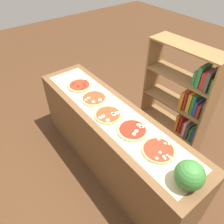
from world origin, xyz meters
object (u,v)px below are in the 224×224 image
at_px(pizza_pepperoni_0, 80,85).
at_px(pizza_mozzarella_3, 132,130).
at_px(bookshelf, 184,110).
at_px(pizza_mozzarella_2, 108,115).
at_px(watermelon, 189,175).
at_px(pizza_mushroom_4, 159,150).
at_px(pizza_mozzarella_1, 94,98).

height_order(pizza_pepperoni_0, pizza_mozzarella_3, pizza_pepperoni_0).
bearing_deg(pizza_mozzarella_3, bookshelf, 91.05).
relative_size(pizza_mozzarella_2, watermelon, 1.26).
relative_size(pizza_mozzarella_3, watermelon, 1.33).
relative_size(pizza_mozzarella_3, pizza_mushroom_4, 1.02).
bearing_deg(bookshelf, pizza_mozzarella_3, -88.95).
bearing_deg(pizza_pepperoni_0, pizza_mozzarella_2, -4.07).
relative_size(pizza_mozzarella_2, bookshelf, 0.20).
bearing_deg(pizza_pepperoni_0, pizza_mozzarella_1, -0.94).
relative_size(pizza_pepperoni_0, pizza_mozzarella_1, 1.00).
height_order(pizza_pepperoni_0, watermelon, watermelon).
xyz_separation_m(pizza_pepperoni_0, watermelon, (1.69, -0.05, 0.10)).
height_order(pizza_mozzarella_1, pizza_mozzarella_3, same).
xyz_separation_m(pizza_pepperoni_0, pizza_mozzarella_2, (0.67, -0.05, -0.00)).
relative_size(pizza_pepperoni_0, pizza_mozzarella_2, 1.01).
relative_size(pizza_mozzarella_1, pizza_mushroom_4, 0.98).
height_order(pizza_mozzarella_3, bookshelf, bookshelf).
relative_size(pizza_mozzarella_1, pizza_mozzarella_3, 0.96).
bearing_deg(watermelon, pizza_mozzarella_2, -179.94).
xyz_separation_m(pizza_mozzarella_1, pizza_mozzarella_2, (0.33, -0.04, -0.00)).
height_order(pizza_pepperoni_0, pizza_mozzarella_2, pizza_pepperoni_0).
distance_m(pizza_pepperoni_0, pizza_mushroom_4, 1.33).
xyz_separation_m(pizza_mozzarella_3, bookshelf, (-0.02, 0.89, -0.20)).
distance_m(pizza_mushroom_4, watermelon, 0.38).
bearing_deg(pizza_pepperoni_0, watermelon, -1.57).
distance_m(pizza_mozzarella_2, pizza_mushroom_4, 0.67).
distance_m(pizza_pepperoni_0, bookshelf, 1.34).
distance_m(pizza_mozzarella_2, pizza_mozzarella_3, 0.34).
relative_size(pizza_pepperoni_0, bookshelf, 0.20).
height_order(pizza_mozzarella_1, pizza_mozzarella_2, pizza_mozzarella_1).
xyz_separation_m(pizza_pepperoni_0, pizza_mushroom_4, (1.33, 0.02, -0.00)).
relative_size(pizza_pepperoni_0, watermelon, 1.28).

